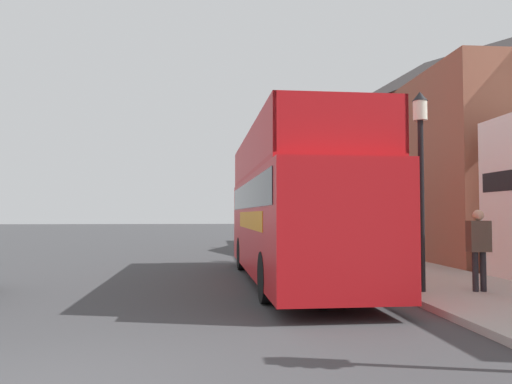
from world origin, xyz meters
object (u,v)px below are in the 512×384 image
(pedestrian_third, at_px, (479,242))
(lamp_post_third, at_px, (299,183))
(parked_car_ahead_of_bus, at_px, (285,243))
(lamp_post_nearest, at_px, (421,153))
(tour_bus, at_px, (292,215))
(lamp_post_second, at_px, (336,172))

(pedestrian_third, bearing_deg, lamp_post_third, 94.65)
(parked_car_ahead_of_bus, xyz_separation_m, lamp_post_nearest, (1.66, -10.30, 2.67))
(tour_bus, relative_size, pedestrian_third, 5.80)
(tour_bus, height_order, lamp_post_nearest, lamp_post_nearest)
(pedestrian_third, distance_m, lamp_post_third, 16.43)
(lamp_post_third, bearing_deg, pedestrian_third, -85.35)
(pedestrian_third, bearing_deg, lamp_post_nearest, 174.80)
(pedestrian_third, height_order, lamp_post_second, lamp_post_second)
(lamp_post_third, bearing_deg, parked_car_ahead_of_bus, -105.64)
(lamp_post_nearest, distance_m, lamp_post_third, 16.10)
(pedestrian_third, relative_size, lamp_post_second, 0.38)
(tour_bus, relative_size, lamp_post_third, 2.13)
(parked_car_ahead_of_bus, distance_m, lamp_post_nearest, 10.76)
(lamp_post_second, bearing_deg, lamp_post_nearest, -90.17)
(tour_bus, bearing_deg, pedestrian_third, -38.89)
(parked_car_ahead_of_bus, height_order, lamp_post_nearest, lamp_post_nearest)
(lamp_post_third, bearing_deg, lamp_post_nearest, -89.88)
(lamp_post_nearest, bearing_deg, parked_car_ahead_of_bus, 99.14)
(pedestrian_third, height_order, lamp_post_third, lamp_post_third)
(pedestrian_third, relative_size, lamp_post_nearest, 0.40)
(lamp_post_second, bearing_deg, parked_car_ahead_of_bus, 126.78)
(lamp_post_nearest, xyz_separation_m, lamp_post_second, (0.02, 8.05, 0.22))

